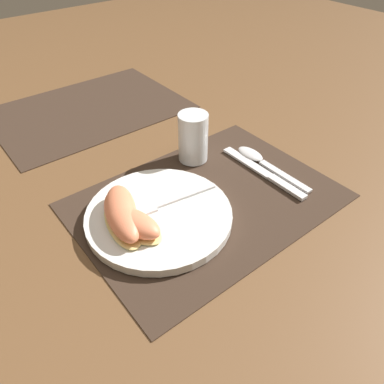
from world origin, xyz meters
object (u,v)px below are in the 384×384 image
at_px(juice_glass, 193,140).
at_px(citrus_wedge_2, 134,224).
at_px(citrus_wedge_0, 121,210).
at_px(spoon, 259,159).
at_px(citrus_wedge_1, 122,217).
at_px(knife, 264,173).
at_px(fork, 159,205).
at_px(plate, 159,216).

distance_m(juice_glass, citrus_wedge_2, 0.25).
bearing_deg(juice_glass, citrus_wedge_0, -159.68).
xyz_separation_m(juice_glass, spoon, (0.10, -0.10, -0.04)).
bearing_deg(citrus_wedge_1, knife, -6.86).
bearing_deg(knife, citrus_wedge_1, 173.14).
xyz_separation_m(fork, citrus_wedge_1, (-0.07, -0.00, 0.01)).
bearing_deg(citrus_wedge_0, fork, -12.97).
bearing_deg(citrus_wedge_2, knife, -2.02).
distance_m(plate, citrus_wedge_0, 0.07).
relative_size(spoon, citrus_wedge_2, 1.60).
relative_size(fork, citrus_wedge_1, 1.38).
bearing_deg(citrus_wedge_0, citrus_wedge_2, -89.84).
relative_size(plate, citrus_wedge_1, 1.79).
distance_m(juice_glass, knife, 0.16).
height_order(spoon, citrus_wedge_0, citrus_wedge_0).
bearing_deg(knife, citrus_wedge_2, 177.98).
xyz_separation_m(juice_glass, citrus_wedge_2, (-0.22, -0.12, -0.01)).
distance_m(citrus_wedge_0, citrus_wedge_2, 0.04).
xyz_separation_m(spoon, fork, (-0.26, -0.00, 0.01)).
distance_m(plate, knife, 0.24).
bearing_deg(fork, citrus_wedge_1, -179.34).
bearing_deg(fork, plate, -126.55).
bearing_deg(fork, juice_glass, 32.20).
height_order(plate, fork, fork).
bearing_deg(citrus_wedge_2, plate, 13.33).
height_order(fork, citrus_wedge_1, citrus_wedge_1).
relative_size(juice_glass, spoon, 0.54).
xyz_separation_m(spoon, citrus_wedge_2, (-0.32, -0.03, 0.03)).
distance_m(knife, spoon, 0.05).
xyz_separation_m(plate, knife, (0.24, -0.02, -0.01)).
height_order(knife, spoon, spoon).
height_order(knife, citrus_wedge_2, citrus_wedge_2).
relative_size(juice_glass, citrus_wedge_1, 0.73).
height_order(juice_glass, knife, juice_glass).
bearing_deg(citrus_wedge_2, spoon, 4.99).
bearing_deg(fork, citrus_wedge_0, 167.03).
bearing_deg(spoon, knife, -122.40).
bearing_deg(knife, plate, 174.39).
height_order(knife, fork, fork).
bearing_deg(juice_glass, plate, -146.00).
bearing_deg(plate, citrus_wedge_2, -166.67).
bearing_deg(knife, spoon, 57.60).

